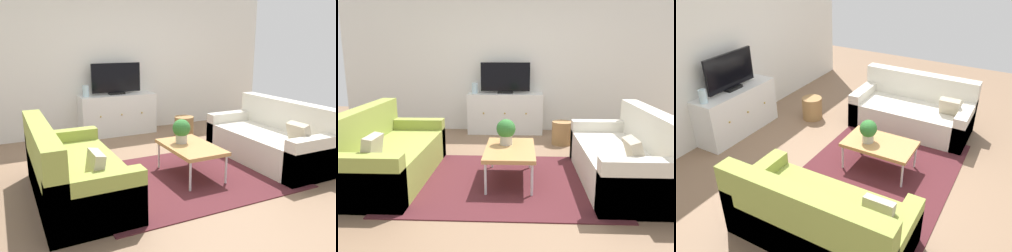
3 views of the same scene
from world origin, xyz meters
The scene contains 11 objects.
ground_plane centered at (0.00, 0.00, 0.00)m, with size 10.00×10.00×0.00m, color #84664C.
wall_back centered at (0.00, 2.55, 1.35)m, with size 6.40×0.12×2.70m, color silver.
area_rug centered at (0.00, -0.15, 0.01)m, with size 2.50×1.90×0.01m, color #4C1E23.
couch_left_side centered at (-1.44, -0.10, 0.28)m, with size 0.89×1.85×0.85m.
couch_right_side centered at (1.44, -0.10, 0.28)m, with size 0.89×1.85×0.85m.
coffee_table centered at (0.07, -0.11, 0.38)m, with size 0.57×0.92×0.41m.
potted_plant centered at (0.02, 0.04, 0.58)m, with size 0.23×0.23×0.31m.
tv_console centered at (-0.10, 2.27, 0.37)m, with size 1.37×0.47×0.74m.
flat_screen_tv centered at (-0.10, 2.29, 1.02)m, with size 0.90×0.16×0.56m.
glass_vase centered at (-0.66, 2.27, 0.84)m, with size 0.11×0.11×0.20m, color silver.
wicker_basket centered at (0.88, 1.51, 0.19)m, with size 0.34×0.34×0.38m, color #9E7547.
Camera 2 is at (0.19, -3.83, 1.53)m, focal length 35.60 mm.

